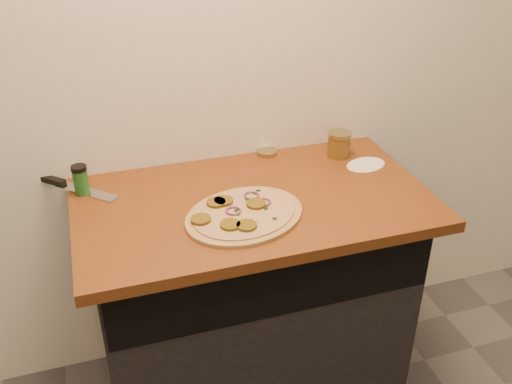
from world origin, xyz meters
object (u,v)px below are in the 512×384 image
object	(u,v)px
pizza	(243,214)
salsa_jar	(339,144)
chefs_knife	(67,185)
spice_shaker	(81,180)

from	to	relation	value
pizza	salsa_jar	size ratio (longest dim) A/B	5.17
salsa_jar	chefs_knife	bearing A→B (deg)	176.57
pizza	salsa_jar	distance (m)	0.57
chefs_knife	salsa_jar	world-z (taller)	salsa_jar
pizza	salsa_jar	xyz separation A→B (m)	(0.48, 0.31, 0.04)
pizza	chefs_knife	size ratio (longest dim) A/B	1.81
chefs_knife	spice_shaker	size ratio (longest dim) A/B	2.69
pizza	spice_shaker	bearing A→B (deg)	147.24
chefs_knife	spice_shaker	xyz separation A→B (m)	(0.05, -0.06, 0.05)
salsa_jar	spice_shaker	size ratio (longest dim) A/B	0.94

